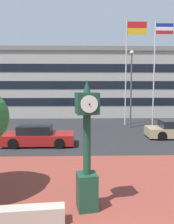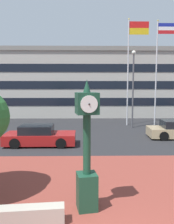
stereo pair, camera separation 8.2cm
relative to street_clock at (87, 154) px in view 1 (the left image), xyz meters
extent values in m
cube|color=brown|center=(0.40, -0.67, -1.74)|extent=(44.00, 12.18, 0.01)
cube|color=#ADA393|center=(-2.23, -0.84, -1.50)|extent=(3.22, 0.69, 0.50)
cube|color=#19422D|center=(0.00, 0.00, -1.18)|extent=(0.68, 0.68, 1.13)
cylinder|color=#19422D|center=(0.00, 0.00, 0.29)|extent=(0.23, 0.23, 1.82)
cube|color=#19422D|center=(0.00, 0.00, 1.52)|extent=(0.73, 0.73, 0.63)
cylinder|color=white|center=(-0.06, 0.32, 1.52)|extent=(0.49, 0.12, 0.49)
sphere|color=black|center=(-0.06, 0.34, 1.52)|extent=(0.05, 0.05, 0.05)
cylinder|color=white|center=(0.06, -0.32, 1.52)|extent=(0.49, 0.12, 0.49)
sphere|color=black|center=(0.06, -0.34, 1.52)|extent=(0.05, 0.05, 0.05)
cone|color=#19422D|center=(0.00, 0.00, 2.02)|extent=(0.22, 0.22, 0.38)
cube|color=maroon|center=(-2.83, 7.83, -1.31)|extent=(4.45, 1.90, 0.64)
cube|color=black|center=(-3.05, 7.83, -0.75)|extent=(2.05, 1.62, 0.56)
cylinder|color=black|center=(-1.46, 8.71, -1.43)|extent=(0.64, 0.22, 0.64)
cylinder|color=black|center=(-1.45, 6.97, -1.43)|extent=(0.64, 0.22, 0.64)
cylinder|color=black|center=(-4.21, 8.70, -1.43)|extent=(0.64, 0.22, 0.64)
cylinder|color=black|center=(-4.20, 6.95, -1.43)|extent=(0.64, 0.22, 0.64)
cylinder|color=black|center=(5.49, 10.57, -1.43)|extent=(0.65, 0.25, 0.64)
cylinder|color=black|center=(5.42, 8.84, -1.43)|extent=(0.65, 0.25, 0.64)
cylinder|color=silver|center=(4.06, 15.21, 3.10)|extent=(0.12, 0.12, 9.70)
sphere|color=gold|center=(4.06, 15.21, 8.02)|extent=(0.14, 0.14, 0.14)
cube|color=red|center=(5.01, 15.21, 7.51)|extent=(1.78, 0.02, 0.58)
cube|color=gold|center=(5.01, 15.21, 6.93)|extent=(1.78, 0.02, 0.58)
cylinder|color=silver|center=(6.71, 15.21, 3.04)|extent=(0.12, 0.12, 9.57)
sphere|color=gold|center=(6.71, 15.21, 7.88)|extent=(0.14, 0.14, 0.14)
cube|color=navy|center=(7.57, 15.21, 7.51)|extent=(1.61, 0.02, 0.32)
cube|color=white|center=(7.57, 15.21, 7.19)|extent=(1.61, 0.02, 0.32)
cube|color=red|center=(7.57, 15.21, 6.87)|extent=(1.61, 0.02, 0.32)
cube|color=#B2ADA3|center=(-2.32, 27.24, 2.06)|extent=(31.64, 14.84, 7.61)
cube|color=gray|center=(-2.32, 27.24, 6.11)|extent=(32.27, 15.13, 0.50)
cube|color=black|center=(-2.32, 19.80, 0.15)|extent=(28.47, 0.04, 0.90)
cube|color=black|center=(-2.32, 19.80, 2.06)|extent=(28.47, 0.04, 0.90)
cube|color=black|center=(-2.32, 19.80, 3.96)|extent=(28.47, 0.04, 0.90)
cylinder|color=#4C4C51|center=(4.29, 13.86, 1.48)|extent=(0.14, 0.14, 6.44)
sphere|color=white|center=(4.29, 13.86, 4.85)|extent=(0.36, 0.36, 0.36)
camera|label=1|loc=(-0.19, -6.84, 2.04)|focal=37.67mm
camera|label=2|loc=(-0.11, -6.84, 2.04)|focal=37.67mm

